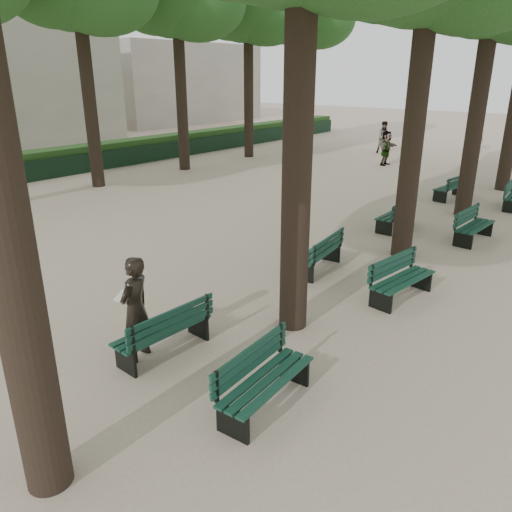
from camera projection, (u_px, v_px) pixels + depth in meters
The scene contains 16 objects.
ground at pixel (115, 365), 8.26m from camera, with size 120.00×120.00×0.00m, color #C8B097.
tree_far_5 at pixel (302, 7), 29.29m from camera, with size 6.00×6.00×10.45m.
bench_left_0 at pixel (164, 339), 8.52m from camera, with size 0.65×1.82×0.92m.
bench_left_1 at pixel (317, 260), 12.09m from camera, with size 0.79×1.86×0.92m.
bench_left_2 at pixel (395, 220), 15.34m from camera, with size 0.57×1.80×0.92m.
bench_left_3 at pixel (450, 192), 18.94m from camera, with size 0.79×1.86×0.92m.
bench_right_0 at pixel (266, 391), 7.14m from camera, with size 0.68×1.83×0.92m.
bench_right_1 at pixel (402, 287), 10.57m from camera, with size 0.81×1.86×0.92m.
bench_right_2 at pixel (474, 232), 14.20m from camera, with size 0.68×1.83×0.92m.
man_with_map at pixel (135, 309), 8.18m from camera, with size 0.71×0.80×1.81m.
pedestrian_a at pixel (384, 137), 29.36m from camera, with size 0.89×0.37×1.84m, color #262628.
pedestrian_e at pixel (386, 148), 25.61m from camera, with size 1.62×0.35×1.75m, color #262628.
pedestrian_d at pixel (476, 137), 30.04m from camera, with size 0.85×0.35×1.73m, color #262628.
fence at pixel (114, 159), 24.96m from camera, with size 0.08×42.00×0.90m, color black.
hedge at pixel (105, 155), 25.32m from camera, with size 1.20×42.00×1.20m, color #1E4618.
building_far at pixel (161, 83), 48.36m from camera, with size 12.00×16.00×7.00m, color #B7B2A3.
Camera 1 is at (6.30, -4.07, 4.57)m, focal length 35.00 mm.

